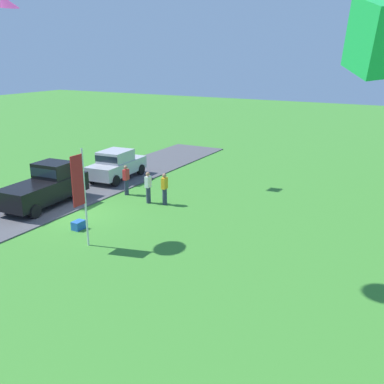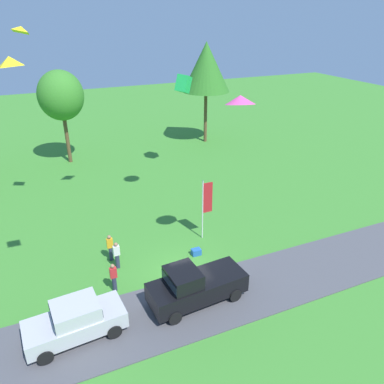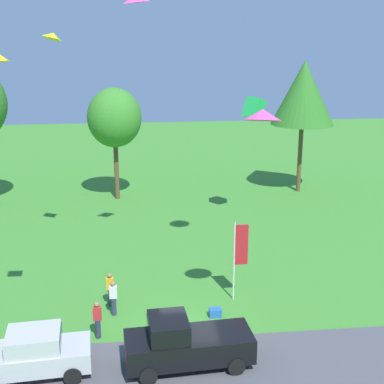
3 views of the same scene
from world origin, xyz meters
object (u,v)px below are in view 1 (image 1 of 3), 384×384
object	(u,v)px
flag_banner	(80,187)
person_beside_suv	(165,189)
cooler_box	(78,225)
car_pickup_near_entrance	(47,185)
person_watching_sky	(148,187)
person_on_lawn	(126,180)
kite_box_high_right	(382,36)
car_sedan_by_flagpole	(116,164)

from	to	relation	value
flag_banner	person_beside_suv	bearing A→B (deg)	-179.87
cooler_box	car_pickup_near_entrance	bearing A→B (deg)	-115.83
person_watching_sky	person_beside_suv	size ratio (longest dim) A/B	1.00
person_on_lawn	flag_banner	size ratio (longest dim) A/B	0.41
person_watching_sky	cooler_box	world-z (taller)	person_watching_sky
person_on_lawn	kite_box_high_right	xyz separation A→B (m)	(9.76, 13.81, 7.14)
person_beside_suv	cooler_box	size ratio (longest dim) A/B	3.05
person_beside_suv	flag_banner	world-z (taller)	flag_banner
person_beside_suv	flag_banner	distance (m)	6.52
car_pickup_near_entrance	person_beside_suv	xyz separation A→B (m)	(-3.06, 5.36, -0.23)
person_watching_sky	flag_banner	xyz separation A→B (m)	(6.10, 0.93, 1.74)
flag_banner	person_watching_sky	bearing A→B (deg)	-171.32
car_sedan_by_flagpole	kite_box_high_right	world-z (taller)	kite_box_high_right
person_on_lawn	kite_box_high_right	world-z (taller)	kite_box_high_right
car_pickup_near_entrance	person_beside_suv	world-z (taller)	car_pickup_near_entrance
person_beside_suv	person_on_lawn	bearing A→B (deg)	-98.85
car_sedan_by_flagpole	kite_box_high_right	size ratio (longest dim) A/B	3.31
car_sedan_by_flagpole	kite_box_high_right	xyz separation A→B (m)	(12.04, 16.27, 6.97)
person_beside_suv	kite_box_high_right	world-z (taller)	kite_box_high_right
person_on_lawn	car_pickup_near_entrance	bearing A→B (deg)	-35.76
car_pickup_near_entrance	person_beside_suv	size ratio (longest dim) A/B	2.99
car_pickup_near_entrance	person_on_lawn	distance (m)	4.33
person_on_lawn	cooler_box	bearing A→B (deg)	13.17
car_pickup_near_entrance	person_watching_sky	size ratio (longest dim) A/B	2.99
person_beside_suv	person_watching_sky	bearing A→B (deg)	-78.85
car_sedan_by_flagpole	cooler_box	bearing A→B (deg)	26.00
person_beside_suv	kite_box_high_right	xyz separation A→B (m)	(9.32, 10.97, 7.14)
car_pickup_near_entrance	person_on_lawn	xyz separation A→B (m)	(-3.50, 2.52, -0.23)
car_pickup_near_entrance	person_on_lawn	world-z (taller)	car_pickup_near_entrance
person_watching_sky	kite_box_high_right	xyz separation A→B (m)	(9.14, 11.89, 7.14)
car_sedan_by_flagpole	cooler_box	xyz separation A→B (m)	(7.61, 3.71, -0.84)
flag_banner	kite_box_high_right	world-z (taller)	kite_box_high_right
car_sedan_by_flagpole	car_pickup_near_entrance	world-z (taller)	car_pickup_near_entrance
kite_box_high_right	person_on_lawn	bearing A→B (deg)	-125.24
person_beside_suv	flag_banner	xyz separation A→B (m)	(6.28, 0.01, 1.74)
car_pickup_near_entrance	kite_box_high_right	xyz separation A→B (m)	(6.25, 16.33, 6.91)
flag_banner	person_on_lawn	bearing A→B (deg)	-157.02
car_sedan_by_flagpole	person_watching_sky	xyz separation A→B (m)	(2.90, 4.38, -0.16)
car_pickup_near_entrance	person_watching_sky	distance (m)	5.30
person_on_lawn	cooler_box	size ratio (longest dim) A/B	3.05
car_sedan_by_flagpole	cooler_box	size ratio (longest dim) A/B	8.08
car_sedan_by_flagpole	flag_banner	distance (m)	10.57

